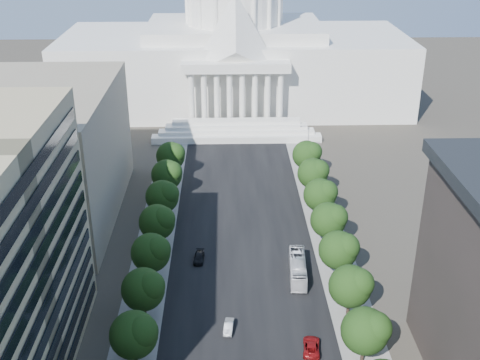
{
  "coord_description": "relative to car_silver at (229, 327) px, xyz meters",
  "views": [
    {
      "loc": [
        -3.47,
        -26.67,
        67.05
      ],
      "look_at": [
        -0.54,
        85.99,
        14.77
      ],
      "focal_mm": 45.0,
      "sensor_mm": 36.0,
      "label": 1
    }
  ],
  "objects": [
    {
      "name": "tree_l_i",
      "position": [
        -14.4,
        51.48,
        5.73
      ],
      "size": [
        7.79,
        7.6,
        9.97
      ],
      "color": "#33261C",
      "rests_on": "ground"
    },
    {
      "name": "road_asphalt",
      "position": [
        3.26,
        33.67,
        -0.72
      ],
      "size": [
        30.0,
        260.0,
        0.01
      ],
      "primitive_type": "cube",
      "color": "black",
      "rests_on": "ground"
    },
    {
      "name": "car_dark_b",
      "position": [
        -5.88,
        22.3,
        -0.0
      ],
      "size": [
        2.39,
        5.09,
        1.44
      ],
      "primitive_type": "imported",
      "rotation": [
        0.0,
        0.0,
        -0.08
      ],
      "color": "black",
      "rests_on": "ground"
    },
    {
      "name": "sidewalk_right",
      "position": [
        22.26,
        33.67,
        -0.72
      ],
      "size": [
        8.0,
        260.0,
        0.02
      ],
      "primitive_type": "cube",
      "color": "gray",
      "rests_on": "ground"
    },
    {
      "name": "tree_r_i",
      "position": [
        21.6,
        51.48,
        5.73
      ],
      "size": [
        7.79,
        7.6,
        9.97
      ],
      "color": "#33261C",
      "rests_on": "ground"
    },
    {
      "name": "tree_r_h",
      "position": [
        21.6,
        39.48,
        5.73
      ],
      "size": [
        7.79,
        7.6,
        9.97
      ],
      "color": "#33261C",
      "rests_on": "ground"
    },
    {
      "name": "tree_l_j",
      "position": [
        -14.4,
        63.48,
        5.73
      ],
      "size": [
        7.79,
        7.6,
        9.97
      ],
      "color": "#33261C",
      "rests_on": "ground"
    },
    {
      "name": "tree_r_f",
      "position": [
        21.6,
        15.48,
        5.73
      ],
      "size": [
        7.79,
        7.6,
        9.97
      ],
      "color": "#33261C",
      "rests_on": "ground"
    },
    {
      "name": "streetlight_d",
      "position": [
        23.16,
        28.67,
        5.1
      ],
      "size": [
        2.61,
        0.44,
        9.0
      ],
      "color": "gray",
      "rests_on": "ground"
    },
    {
      "name": "streetlight_e",
      "position": [
        23.16,
        53.67,
        5.1
      ],
      "size": [
        2.61,
        0.44,
        9.0
      ],
      "color": "gray",
      "rests_on": "ground"
    },
    {
      "name": "tree_l_h",
      "position": [
        -14.4,
        39.48,
        5.73
      ],
      "size": [
        7.79,
        7.6,
        9.97
      ],
      "color": "#33261C",
      "rests_on": "ground"
    },
    {
      "name": "car_silver",
      "position": [
        0.0,
        0.0,
        0.0
      ],
      "size": [
        2.01,
        4.51,
        1.44
      ],
      "primitive_type": "imported",
      "rotation": [
        0.0,
        0.0,
        -0.11
      ],
      "color": "#ACAEB4",
      "rests_on": "ground"
    },
    {
      "name": "tree_r_d",
      "position": [
        21.6,
        -8.52,
        5.73
      ],
      "size": [
        7.79,
        7.6,
        9.97
      ],
      "color": "#33261C",
      "rests_on": "ground"
    },
    {
      "name": "tree_r_e",
      "position": [
        21.6,
        3.48,
        5.73
      ],
      "size": [
        7.79,
        7.6,
        9.97
      ],
      "color": "#33261C",
      "rests_on": "ground"
    },
    {
      "name": "office_block_left_far",
      "position": [
        -44.74,
        43.67,
        14.28
      ],
      "size": [
        38.0,
        52.0,
        30.0
      ],
      "primitive_type": "cube",
      "color": "gray",
      "rests_on": "ground"
    },
    {
      "name": "car_red",
      "position": [
        13.53,
        -5.5,
        0.08
      ],
      "size": [
        3.38,
        6.07,
        1.6
      ],
      "primitive_type": "imported",
      "rotation": [
        0.0,
        0.0,
        3.01
      ],
      "color": "maroon",
      "rests_on": "ground"
    },
    {
      "name": "tree_l_f",
      "position": [
        -14.4,
        15.48,
        5.73
      ],
      "size": [
        7.79,
        7.6,
        9.97
      ],
      "color": "#33261C",
      "rests_on": "ground"
    },
    {
      "name": "streetlight_f",
      "position": [
        23.16,
        78.67,
        5.1
      ],
      "size": [
        2.61,
        0.44,
        9.0
      ],
      "color": "gray",
      "rests_on": "ground"
    },
    {
      "name": "sidewalk_left",
      "position": [
        -15.74,
        33.67,
        -0.72
      ],
      "size": [
        8.0,
        260.0,
        0.02
      ],
      "primitive_type": "cube",
      "color": "gray",
      "rests_on": "ground"
    },
    {
      "name": "tree_l_d",
      "position": [
        -14.4,
        -8.52,
        5.73
      ],
      "size": [
        7.79,
        7.6,
        9.97
      ],
      "color": "#33261C",
      "rests_on": "ground"
    },
    {
      "name": "city_bus",
      "position": [
        13.7,
        16.22,
        1.09
      ],
      "size": [
        3.91,
        13.15,
        3.61
      ],
      "primitive_type": "imported",
      "rotation": [
        0.0,
        0.0,
        -0.07
      ],
      "color": "silver",
      "rests_on": "ground"
    },
    {
      "name": "capitol",
      "position": [
        3.26,
        128.56,
        19.29
      ],
      "size": [
        120.0,
        56.0,
        73.0
      ],
      "color": "white",
      "rests_on": "ground"
    },
    {
      "name": "streetlight_c",
      "position": [
        23.16,
        3.67,
        5.1
      ],
      "size": [
        2.61,
        0.44,
        9.0
      ],
      "color": "gray",
      "rests_on": "ground"
    },
    {
      "name": "tree_r_j",
      "position": [
        21.6,
        63.48,
        5.73
      ],
      "size": [
        7.79,
        7.6,
        9.97
      ],
      "color": "#33261C",
      "rests_on": "ground"
    },
    {
      "name": "tree_r_g",
      "position": [
        21.6,
        27.48,
        5.73
      ],
      "size": [
        7.79,
        7.6,
        9.97
      ],
      "color": "#33261C",
      "rests_on": "ground"
    },
    {
      "name": "tree_l_e",
      "position": [
        -14.4,
        3.48,
        5.73
      ],
      "size": [
        7.79,
        7.6,
        9.97
      ],
      "color": "#33261C",
      "rests_on": "ground"
    },
    {
      "name": "tree_l_g",
      "position": [
        -14.4,
        27.48,
        5.73
      ],
      "size": [
        7.79,
        7.6,
        9.97
      ],
      "color": "#33261C",
      "rests_on": "ground"
    }
  ]
}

